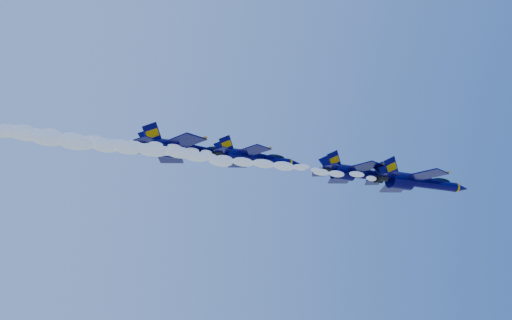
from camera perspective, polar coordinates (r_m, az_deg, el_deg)
name	(u,v)px	position (r m, az deg, el deg)	size (l,w,h in m)	color
jet_lead	(418,182)	(86.94, 15.92, -2.15)	(16.46, 13.50, 6.12)	#05003C
smoke_trail_jet_lead	(226,160)	(72.37, -3.02, -0.03)	(46.00, 1.83, 1.65)	white
jet_second	(360,174)	(87.82, 10.36, -1.37)	(15.32, 12.57, 5.69)	#05003C
smoke_trail_jet_second	(170,152)	(76.13, -8.62, 0.82)	(46.00, 1.71, 1.54)	white
jet_third	(253,158)	(89.53, -0.26, 0.24)	(15.00, 12.30, 5.57)	#05003C
smoke_trail_jet_third	(57,134)	(83.23, -19.29, 2.44)	(46.00, 1.67, 1.50)	white
jet_fourth	(188,150)	(91.83, -6.80, 0.95)	(19.05, 15.63, 7.08)	#05003C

